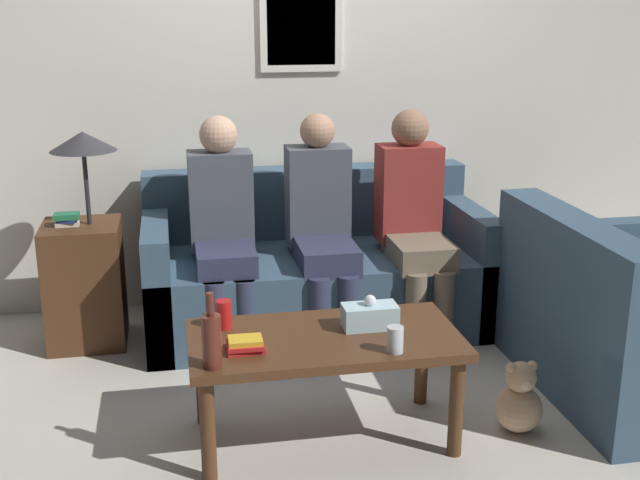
# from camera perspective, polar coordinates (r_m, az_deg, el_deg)

# --- Properties ---
(ground_plane) EXTENTS (16.00, 16.00, 0.00)m
(ground_plane) POSITION_cam_1_polar(r_m,az_deg,el_deg) (4.23, 0.97, -8.52)
(ground_plane) COLOR beige
(wall_back) EXTENTS (9.00, 0.08, 2.60)m
(wall_back) POSITION_cam_1_polar(r_m,az_deg,el_deg) (4.85, -1.41, 10.76)
(wall_back) COLOR silver
(wall_back) RESTS_ON ground_plane
(couch_main) EXTENTS (1.91, 0.90, 0.86)m
(couch_main) POSITION_cam_1_polar(r_m,az_deg,el_deg) (4.60, -0.35, -2.35)
(couch_main) COLOR #385166
(couch_main) RESTS_ON ground_plane
(couch_side) EXTENTS (0.90, 1.26, 0.86)m
(couch_side) POSITION_cam_1_polar(r_m,az_deg,el_deg) (4.10, 20.97, -5.87)
(couch_side) COLOR #385166
(couch_side) RESTS_ON ground_plane
(coffee_table) EXTENTS (1.12, 0.58, 0.47)m
(coffee_table) POSITION_cam_1_polar(r_m,az_deg,el_deg) (3.35, 0.32, -7.84)
(coffee_table) COLOR #4C2D19
(coffee_table) RESTS_ON ground_plane
(side_table_with_lamp) EXTENTS (0.42, 0.40, 1.16)m
(side_table_with_lamp) POSITION_cam_1_polar(r_m,az_deg,el_deg) (4.48, -16.38, -2.08)
(side_table_with_lamp) COLOR #4C2D19
(side_table_with_lamp) RESTS_ON ground_plane
(wine_bottle) EXTENTS (0.07, 0.07, 0.30)m
(wine_bottle) POSITION_cam_1_polar(r_m,az_deg,el_deg) (3.03, -7.71, -7.02)
(wine_bottle) COLOR #562319
(wine_bottle) RESTS_ON coffee_table
(drinking_glass) EXTENTS (0.07, 0.07, 0.11)m
(drinking_glass) POSITION_cam_1_polar(r_m,az_deg,el_deg) (3.17, 5.36, -7.05)
(drinking_glass) COLOR silver
(drinking_glass) RESTS_ON coffee_table
(book_stack) EXTENTS (0.15, 0.12, 0.06)m
(book_stack) POSITION_cam_1_polar(r_m,az_deg,el_deg) (3.18, -5.33, -7.44)
(book_stack) COLOR red
(book_stack) RESTS_ON coffee_table
(soda_can) EXTENTS (0.07, 0.07, 0.12)m
(soda_can) POSITION_cam_1_polar(r_m,az_deg,el_deg) (3.40, -6.85, -5.28)
(soda_can) COLOR red
(soda_can) RESTS_ON coffee_table
(tissue_box) EXTENTS (0.23, 0.12, 0.15)m
(tissue_box) POSITION_cam_1_polar(r_m,az_deg,el_deg) (3.39, 3.56, -5.39)
(tissue_box) COLOR silver
(tissue_box) RESTS_ON coffee_table
(person_left) EXTENTS (0.34, 0.60, 1.22)m
(person_left) POSITION_cam_1_polar(r_m,az_deg,el_deg) (4.29, -6.92, 1.18)
(person_left) COLOR #2D334C
(person_left) RESTS_ON ground_plane
(person_middle) EXTENTS (0.34, 0.63, 1.22)m
(person_middle) POSITION_cam_1_polar(r_m,az_deg,el_deg) (4.34, 0.11, 1.40)
(person_middle) COLOR #2D334C
(person_middle) RESTS_ON ground_plane
(person_right) EXTENTS (0.34, 0.62, 1.23)m
(person_right) POSITION_cam_1_polar(r_m,az_deg,el_deg) (4.42, 6.67, 1.73)
(person_right) COLOR #756651
(person_right) RESTS_ON ground_plane
(teddy_bear) EXTENTS (0.21, 0.21, 0.32)m
(teddy_bear) POSITION_cam_1_polar(r_m,az_deg,el_deg) (3.63, 13.98, -11.05)
(teddy_bear) COLOR tan
(teddy_bear) RESTS_ON ground_plane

